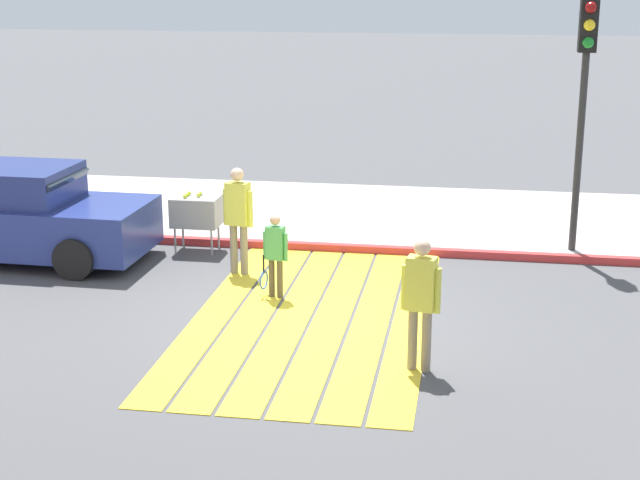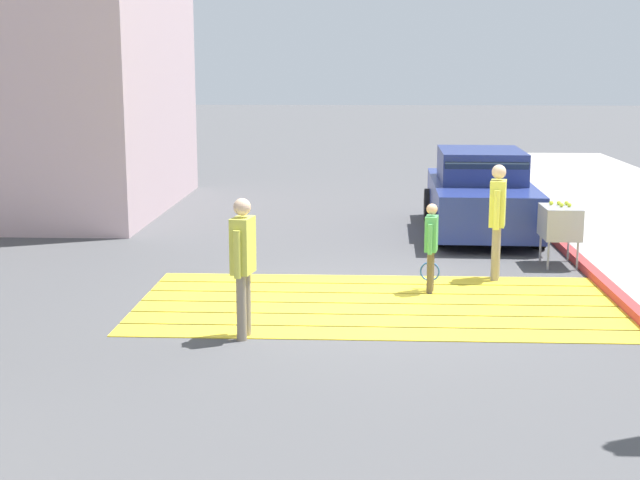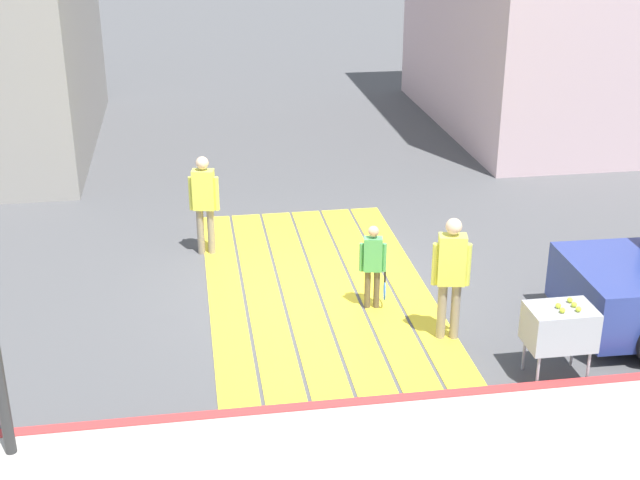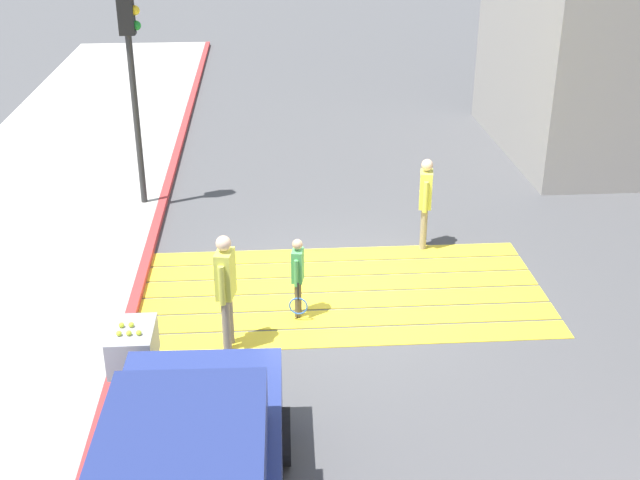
% 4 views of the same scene
% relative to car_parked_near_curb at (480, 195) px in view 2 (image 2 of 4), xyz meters
% --- Properties ---
extents(ground_plane, '(120.00, 120.00, 0.00)m').
position_rel_car_parked_near_curb_xyz_m(ground_plane, '(2.00, 5.29, -0.73)').
color(ground_plane, '#4C4C4F').
extents(crosswalk_stripes, '(6.40, 3.25, 0.01)m').
position_rel_car_parked_near_curb_xyz_m(crosswalk_stripes, '(2.00, 5.29, -0.73)').
color(crosswalk_stripes, yellow).
rests_on(crosswalk_stripes, ground).
extents(curb_painted, '(0.16, 40.00, 0.13)m').
position_rel_car_parked_near_curb_xyz_m(curb_painted, '(-1.25, 5.29, -0.67)').
color(curb_painted, '#BC3333').
rests_on(curb_painted, ground).
extents(car_parked_near_curb, '(2.07, 4.35, 1.57)m').
position_rel_car_parked_near_curb_xyz_m(car_parked_near_curb, '(0.00, 0.00, 0.00)').
color(car_parked_near_curb, navy).
rests_on(car_parked_near_curb, ground).
extents(tennis_ball_cart, '(0.56, 0.80, 1.02)m').
position_rel_car_parked_near_curb_xyz_m(tennis_ball_cart, '(-0.90, 2.78, -0.04)').
color(tennis_ball_cart, '#99999E').
rests_on(tennis_ball_cart, ground).
extents(pedestrian_adult_lead, '(0.29, 0.49, 1.72)m').
position_rel_car_parked_near_curb_xyz_m(pedestrian_adult_lead, '(0.24, 3.81, 0.27)').
color(pedestrian_adult_lead, gray).
rests_on(pedestrian_adult_lead, ground).
extents(pedestrian_adult_trailing, '(0.27, 0.48, 1.65)m').
position_rel_car_parked_near_curb_xyz_m(pedestrian_adult_trailing, '(3.59, 6.87, 0.23)').
color(pedestrian_adult_trailing, gray).
rests_on(pedestrian_adult_trailing, ground).
extents(pedestrian_child_with_racket, '(0.28, 0.41, 1.26)m').
position_rel_car_parked_near_curb_xyz_m(pedestrian_child_with_racket, '(1.26, 4.61, -0.03)').
color(pedestrian_child_with_racket, brown).
rests_on(pedestrian_child_with_racket, ground).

